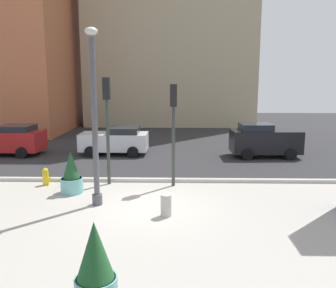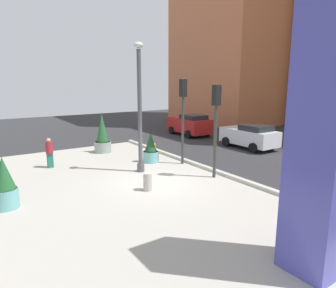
% 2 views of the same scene
% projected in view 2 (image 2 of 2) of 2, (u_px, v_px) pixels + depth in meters
% --- Properties ---
extents(ground_plane, '(60.00, 60.00, 0.00)m').
position_uv_depth(ground_plane, '(224.00, 168.00, 15.61)').
color(ground_plane, '#2D2D30').
extents(plaza_pavement, '(18.00, 10.00, 0.02)m').
position_uv_depth(plaza_pavement, '(116.00, 191.00, 12.34)').
color(plaza_pavement, '#ADA89E').
rests_on(plaza_pavement, ground_plane).
extents(curb_strip, '(18.00, 0.24, 0.16)m').
position_uv_depth(curb_strip, '(211.00, 169.00, 15.11)').
color(curb_strip, '#B7B2A8').
rests_on(curb_strip, ground_plane).
extents(lamp_post, '(0.44, 0.44, 6.17)m').
position_uv_depth(lamp_post, '(140.00, 111.00, 14.41)').
color(lamp_post, '#4C4C51').
rests_on(lamp_post, ground_plane).
extents(art_pillar_blue, '(1.20, 1.20, 6.22)m').
position_uv_depth(art_pillar_blue, '(324.00, 141.00, 6.59)').
color(art_pillar_blue, '#4C4CAD').
rests_on(art_pillar_blue, ground_plane).
extents(potted_plant_curbside, '(1.05, 1.05, 2.46)m').
position_uv_depth(potted_plant_curbside, '(102.00, 136.00, 18.93)').
color(potted_plant_curbside, gray).
rests_on(potted_plant_curbside, ground_plane).
extents(potted_plant_near_right, '(0.85, 0.85, 1.87)m').
position_uv_depth(potted_plant_near_right, '(4.00, 185.00, 10.49)').
color(potted_plant_near_right, '#6BB2B2').
rests_on(potted_plant_near_right, ground_plane).
extents(potted_plant_mid_plaza, '(0.87, 0.87, 1.69)m').
position_uv_depth(potted_plant_mid_plaza, '(151.00, 149.00, 16.66)').
color(potted_plant_mid_plaza, '#6BB2B2').
rests_on(potted_plant_mid_plaza, ground_plane).
extents(fire_hydrant, '(0.36, 0.26, 0.75)m').
position_uv_depth(fire_hydrant, '(154.00, 149.00, 18.43)').
color(fire_hydrant, gold).
rests_on(fire_hydrant, ground_plane).
extents(concrete_bollard, '(0.36, 0.36, 0.75)m').
position_uv_depth(concrete_bollard, '(148.00, 182.00, 12.33)').
color(concrete_bollard, '#B2ADA3').
rests_on(concrete_bollard, ground_plane).
extents(traffic_light_far_side, '(0.28, 0.42, 4.25)m').
position_uv_depth(traffic_light_far_side, '(216.00, 116.00, 13.54)').
color(traffic_light_far_side, '#333833').
rests_on(traffic_light_far_side, ground_plane).
extents(traffic_light_corner, '(0.28, 0.42, 4.52)m').
position_uv_depth(traffic_light_corner, '(183.00, 107.00, 15.86)').
color(traffic_light_corner, '#333833').
rests_on(traffic_light_corner, ground_plane).
extents(car_far_lane, '(3.95, 2.03, 1.62)m').
position_uv_depth(car_far_lane, '(250.00, 136.00, 20.23)').
color(car_far_lane, silver).
rests_on(car_far_lane, ground_plane).
extents(car_intersection, '(4.17, 2.24, 1.75)m').
position_uv_depth(car_intersection, '(190.00, 124.00, 25.18)').
color(car_intersection, red).
rests_on(car_intersection, ground_plane).
extents(pedestrian_crossing, '(0.38, 0.38, 1.56)m').
position_uv_depth(pedestrian_crossing, '(49.00, 152.00, 15.54)').
color(pedestrian_crossing, '#236656').
rests_on(pedestrian_crossing, ground_plane).
extents(office_block_flanking, '(11.24, 10.90, 25.73)m').
position_uv_depth(office_block_flanking, '(240.00, 1.00, 32.32)').
color(office_block_flanking, '#C66B42').
rests_on(office_block_flanking, ground_plane).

